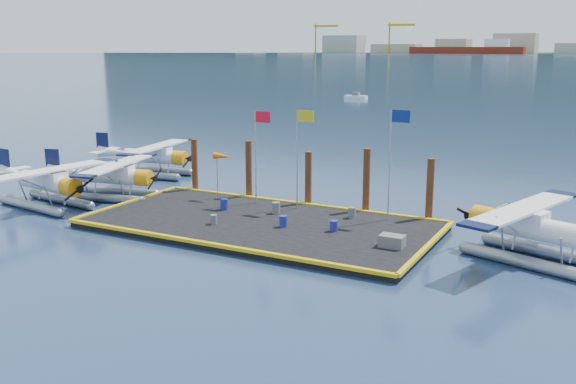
% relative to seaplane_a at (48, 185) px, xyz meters
% --- Properties ---
extents(ground, '(4000.00, 4000.00, 0.00)m').
position_rel_seaplane_a_xyz_m(ground, '(14.76, 2.25, -1.52)').
color(ground, '#192F4D').
rests_on(ground, ground).
extents(dock, '(20.00, 10.00, 0.40)m').
position_rel_seaplane_a_xyz_m(dock, '(14.76, 2.25, -1.32)').
color(dock, black).
rests_on(dock, ground).
extents(dock_bumpers, '(20.25, 10.25, 0.18)m').
position_rel_seaplane_a_xyz_m(dock_bumpers, '(14.76, 2.25, -1.03)').
color(dock_bumpers, '#C8A30B').
rests_on(dock_bumpers, dock).
extents(seaplane_a, '(8.96, 9.86, 3.48)m').
position_rel_seaplane_a_xyz_m(seaplane_a, '(0.00, 0.00, 0.00)').
color(seaplane_a, gray).
rests_on(seaplane_a, ground).
extents(seaplane_b, '(8.67, 9.40, 3.33)m').
position_rel_seaplane_a_xyz_m(seaplane_b, '(2.02, 3.90, -0.07)').
color(seaplane_b, gray).
rests_on(seaplane_b, ground).
extents(seaplane_c, '(8.76, 9.62, 3.40)m').
position_rel_seaplane_a_xyz_m(seaplane_c, '(-0.58, 11.43, -0.04)').
color(seaplane_c, gray).
rests_on(seaplane_c, ground).
extents(seaplane_d, '(9.30, 9.95, 3.56)m').
position_rel_seaplane_a_xyz_m(seaplane_d, '(29.48, 3.36, 0.03)').
color(seaplane_d, gray).
rests_on(seaplane_d, ground).
extents(drum_0, '(0.48, 0.48, 0.67)m').
position_rel_seaplane_a_xyz_m(drum_0, '(11.35, 3.63, -0.78)').
color(drum_0, navy).
rests_on(drum_0, dock).
extents(drum_1, '(0.46, 0.46, 0.65)m').
position_rel_seaplane_a_xyz_m(drum_1, '(16.49, 1.90, -0.79)').
color(drum_1, navy).
rests_on(drum_1, dock).
extents(drum_2, '(0.43, 0.43, 0.61)m').
position_rel_seaplane_a_xyz_m(drum_2, '(19.39, 2.41, -0.81)').
color(drum_2, navy).
rests_on(drum_2, dock).
extents(drum_3, '(0.40, 0.40, 0.56)m').
position_rel_seaplane_a_xyz_m(drum_3, '(12.67, 0.53, -0.84)').
color(drum_3, '#58585D').
rests_on(drum_3, dock).
extents(drum_4, '(0.46, 0.46, 0.65)m').
position_rel_seaplane_a_xyz_m(drum_4, '(19.20, 5.51, -0.80)').
color(drum_4, '#58585D').
rests_on(drum_4, dock).
extents(drum_5, '(0.49, 0.49, 0.69)m').
position_rel_seaplane_a_xyz_m(drum_5, '(14.68, 4.34, -0.77)').
color(drum_5, '#58585D').
rests_on(drum_5, dock).
extents(crate, '(1.24, 0.83, 0.62)m').
position_rel_seaplane_a_xyz_m(crate, '(23.17, 1.19, -0.81)').
color(crate, '#58585D').
rests_on(crate, dock).
extents(flagpole_red, '(1.14, 0.08, 6.00)m').
position_rel_seaplane_a_xyz_m(flagpole_red, '(12.47, 6.05, 2.88)').
color(flagpole_red, '#9898A0').
rests_on(flagpole_red, dock).
extents(flagpole_yellow, '(1.14, 0.08, 6.20)m').
position_rel_seaplane_a_xyz_m(flagpole_yellow, '(15.46, 6.05, 2.99)').
color(flagpole_yellow, '#9898A0').
rests_on(flagpole_yellow, dock).
extents(flagpole_blue, '(1.14, 0.08, 6.50)m').
position_rel_seaplane_a_xyz_m(flagpole_blue, '(21.46, 6.05, 3.17)').
color(flagpole_blue, '#9898A0').
rests_on(flagpole_blue, dock).
extents(windsock, '(1.40, 0.44, 3.12)m').
position_rel_seaplane_a_xyz_m(windsock, '(9.73, 6.05, 1.71)').
color(windsock, '#9898A0').
rests_on(windsock, dock).
extents(piling_0, '(0.44, 0.44, 4.00)m').
position_rel_seaplane_a_xyz_m(piling_0, '(6.26, 7.65, 0.48)').
color(piling_0, '#3F2012').
rests_on(piling_0, ground).
extents(piling_1, '(0.44, 0.44, 4.20)m').
position_rel_seaplane_a_xyz_m(piling_1, '(10.76, 7.65, 0.58)').
color(piling_1, '#3F2012').
rests_on(piling_1, ground).
extents(piling_2, '(0.44, 0.44, 3.80)m').
position_rel_seaplane_a_xyz_m(piling_2, '(15.26, 7.65, 0.38)').
color(piling_2, '#3F2012').
rests_on(piling_2, ground).
extents(piling_3, '(0.44, 0.44, 4.30)m').
position_rel_seaplane_a_xyz_m(piling_3, '(19.26, 7.65, 0.63)').
color(piling_3, '#3F2012').
rests_on(piling_3, ground).
extents(piling_4, '(0.44, 0.44, 4.00)m').
position_rel_seaplane_a_xyz_m(piling_4, '(23.26, 7.65, 0.48)').
color(piling_4, '#3F2012').
rests_on(piling_4, ground).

